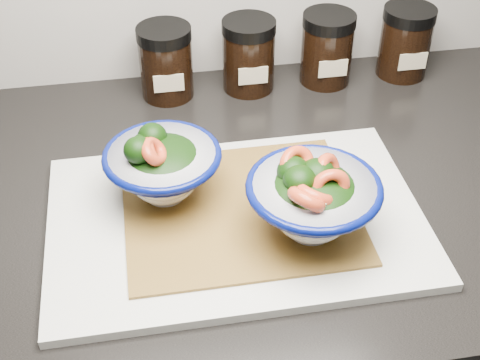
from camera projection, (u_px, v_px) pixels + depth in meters
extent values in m
cube|color=black|center=(326.00, 188.00, 0.90)|extent=(3.50, 0.60, 0.04)
cube|color=silver|center=(236.00, 220.00, 0.81)|extent=(0.45, 0.30, 0.01)
cube|color=olive|center=(240.00, 209.00, 0.81)|extent=(0.28, 0.24, 0.00)
cylinder|color=white|center=(165.00, 191.00, 0.83)|extent=(0.05, 0.05, 0.01)
ellipsoid|color=white|center=(164.00, 181.00, 0.82)|extent=(0.08, 0.08, 0.04)
torus|color=#050E55|center=(162.00, 156.00, 0.79)|extent=(0.14, 0.14, 0.01)
torus|color=#050E55|center=(163.00, 165.00, 0.80)|extent=(0.12, 0.12, 0.00)
ellipsoid|color=black|center=(163.00, 163.00, 0.80)|extent=(0.11, 0.11, 0.05)
ellipsoid|color=black|center=(152.00, 138.00, 0.81)|extent=(0.04, 0.04, 0.04)
cylinder|color=#477233|center=(153.00, 147.00, 0.82)|extent=(0.01, 0.02, 0.03)
ellipsoid|color=black|center=(144.00, 146.00, 0.80)|extent=(0.03, 0.03, 0.03)
cylinder|color=#477233|center=(145.00, 154.00, 0.81)|extent=(0.01, 0.01, 0.02)
ellipsoid|color=black|center=(138.00, 150.00, 0.77)|extent=(0.03, 0.03, 0.03)
cylinder|color=#477233|center=(139.00, 158.00, 0.78)|extent=(0.01, 0.01, 0.02)
torus|color=#E84A2B|center=(140.00, 143.00, 0.80)|extent=(0.06, 0.05, 0.04)
torus|color=#E84A2B|center=(154.00, 152.00, 0.77)|extent=(0.05, 0.06, 0.05)
torus|color=#E84A2B|center=(152.00, 152.00, 0.78)|extent=(0.03, 0.05, 0.05)
cylinder|color=#CCBC8E|center=(144.00, 154.00, 0.78)|extent=(0.02, 0.02, 0.01)
cylinder|color=white|center=(311.00, 226.00, 0.78)|extent=(0.05, 0.05, 0.01)
ellipsoid|color=white|center=(312.00, 216.00, 0.77)|extent=(0.09, 0.09, 0.04)
torus|color=#050E55|center=(314.00, 187.00, 0.74)|extent=(0.15, 0.15, 0.01)
torus|color=#050E55|center=(313.00, 198.00, 0.75)|extent=(0.13, 0.13, 0.00)
ellipsoid|color=black|center=(314.00, 195.00, 0.75)|extent=(0.11, 0.11, 0.05)
ellipsoid|color=black|center=(317.00, 174.00, 0.75)|extent=(0.04, 0.04, 0.03)
cylinder|color=#477233|center=(316.00, 184.00, 0.76)|extent=(0.01, 0.02, 0.03)
ellipsoid|color=black|center=(300.00, 180.00, 0.73)|extent=(0.04, 0.04, 0.03)
cylinder|color=#477233|center=(299.00, 189.00, 0.74)|extent=(0.02, 0.01, 0.03)
ellipsoid|color=black|center=(293.00, 172.00, 0.75)|extent=(0.04, 0.04, 0.03)
cylinder|color=#477233|center=(293.00, 181.00, 0.76)|extent=(0.01, 0.01, 0.02)
torus|color=#E84A2B|center=(327.00, 171.00, 0.75)|extent=(0.06, 0.05, 0.06)
torus|color=#E84A2B|center=(330.00, 187.00, 0.73)|extent=(0.06, 0.03, 0.06)
torus|color=#E84A2B|center=(297.00, 163.00, 0.75)|extent=(0.07, 0.06, 0.05)
torus|color=#E84A2B|center=(314.00, 195.00, 0.72)|extent=(0.06, 0.07, 0.04)
torus|color=#E84A2B|center=(306.00, 199.00, 0.71)|extent=(0.06, 0.06, 0.04)
cylinder|color=#CCBC8E|center=(318.00, 201.00, 0.71)|extent=(0.02, 0.02, 0.01)
cylinder|color=black|center=(166.00, 67.00, 1.01)|extent=(0.08, 0.08, 0.09)
cylinder|color=black|center=(164.00, 33.00, 0.98)|extent=(0.08, 0.08, 0.02)
cube|color=#C6B793|center=(169.00, 83.00, 0.99)|extent=(0.04, 0.00, 0.03)
cylinder|color=black|center=(249.00, 60.00, 1.03)|extent=(0.08, 0.08, 0.09)
cylinder|color=black|center=(249.00, 27.00, 0.99)|extent=(0.08, 0.08, 0.02)
cube|color=#C6B793|center=(253.00, 76.00, 1.00)|extent=(0.05, 0.00, 0.03)
cylinder|color=black|center=(326.00, 54.00, 1.05)|extent=(0.08, 0.08, 0.09)
cylinder|color=black|center=(330.00, 20.00, 1.01)|extent=(0.08, 0.08, 0.02)
cube|color=#C6B793|center=(333.00, 69.00, 1.02)|extent=(0.05, 0.00, 0.03)
cylinder|color=black|center=(404.00, 47.00, 1.06)|extent=(0.08, 0.08, 0.09)
cylinder|color=black|center=(410.00, 14.00, 1.03)|extent=(0.08, 0.08, 0.02)
cube|color=#C6B793|center=(413.00, 61.00, 1.04)|extent=(0.04, 0.00, 0.03)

